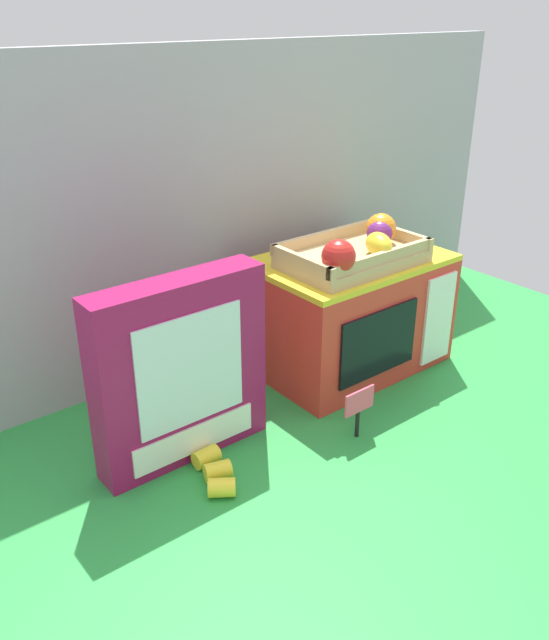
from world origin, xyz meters
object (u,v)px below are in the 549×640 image
(price_sign, at_px, (359,406))
(toy_microwave, at_px, (348,312))
(loose_toy_banana, at_px, (215,471))
(food_groups_crate, at_px, (357,251))
(cookie_set_box, at_px, (181,372))

(price_sign, bearing_deg, toy_microwave, 50.29)
(price_sign, bearing_deg, loose_toy_banana, 167.57)
(food_groups_crate, relative_size, loose_toy_banana, 2.25)
(loose_toy_banana, bearing_deg, food_groups_crate, 15.60)
(cookie_set_box, relative_size, loose_toy_banana, 2.64)
(toy_microwave, bearing_deg, price_sign, -129.71)
(cookie_set_box, xyz_separation_m, loose_toy_banana, (-0.00, -0.10, -0.15))
(price_sign, distance_m, loose_toy_banana, 0.29)
(price_sign, xyz_separation_m, loose_toy_banana, (-0.28, 0.06, -0.05))
(loose_toy_banana, bearing_deg, cookie_set_box, 88.97)
(cookie_set_box, bearing_deg, food_groups_crate, 3.46)
(food_groups_crate, bearing_deg, price_sign, -131.58)
(cookie_set_box, bearing_deg, price_sign, -29.76)
(toy_microwave, relative_size, cookie_set_box, 1.20)
(toy_microwave, height_order, price_sign, toy_microwave)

